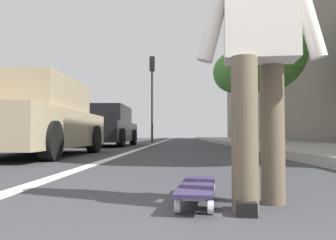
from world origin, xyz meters
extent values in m
plane|color=#38383D|center=(10.00, 0.00, 0.00)|extent=(80.00, 80.00, 0.00)
cube|color=silver|center=(20.00, 1.16, 0.00)|extent=(52.00, 0.16, 0.01)
cube|color=#9E9B93|center=(18.00, -3.43, 0.07)|extent=(52.00, 3.20, 0.14)
cube|color=gray|center=(22.00, -6.16, 4.20)|extent=(40.00, 1.20, 8.41)
cylinder|color=white|center=(1.56, -0.10, 0.04)|extent=(0.07, 0.04, 0.07)
cylinder|color=white|center=(1.54, -0.27, 0.04)|extent=(0.07, 0.04, 0.07)
cylinder|color=white|center=(0.96, -0.04, 0.04)|extent=(0.07, 0.04, 0.07)
cylinder|color=white|center=(0.95, -0.21, 0.04)|extent=(0.07, 0.04, 0.07)
cube|color=silver|center=(1.55, -0.18, 0.08)|extent=(0.07, 0.13, 0.02)
cube|color=silver|center=(0.96, -0.12, 0.08)|extent=(0.07, 0.13, 0.02)
cube|color=#33284C|center=(1.25, -0.15, 0.10)|extent=(0.86, 0.29, 0.02)
cylinder|color=brown|center=(0.99, -0.39, 0.41)|extent=(0.14, 0.14, 0.82)
cylinder|color=brown|center=(1.23, -0.60, 0.41)|extent=(0.14, 0.14, 0.82)
cube|color=black|center=(0.99, -0.39, 0.04)|extent=(0.27, 0.13, 0.07)
cube|color=silver|center=(1.10, -0.50, 1.12)|extent=(0.28, 0.42, 0.60)
cylinder|color=silver|center=(1.13, -0.26, 1.12)|extent=(0.11, 0.24, 0.60)
cylinder|color=silver|center=(1.08, -0.74, 1.12)|extent=(0.11, 0.24, 0.60)
cube|color=tan|center=(5.91, 2.79, 0.52)|extent=(4.39, 1.74, 0.70)
cube|color=tan|center=(5.76, 2.79, 1.17)|extent=(2.42, 1.60, 0.60)
cube|color=#4C606B|center=(6.97, 2.79, 1.17)|extent=(0.04, 1.53, 0.51)
cylinder|color=black|center=(7.27, 3.62, 0.31)|extent=(0.63, 0.22, 0.63)
cylinder|color=black|center=(7.27, 1.97, 0.31)|extent=(0.63, 0.22, 0.63)
cylinder|color=black|center=(4.55, 1.97, 0.31)|extent=(0.63, 0.22, 0.63)
cube|color=black|center=(12.24, 2.74, 0.53)|extent=(4.55, 1.76, 0.70)
cube|color=black|center=(12.09, 2.74, 1.18)|extent=(2.51, 1.60, 0.60)
cube|color=#4C606B|center=(13.34, 2.73, 1.18)|extent=(0.05, 1.51, 0.51)
cylinder|color=black|center=(13.65, 3.54, 0.32)|extent=(0.63, 0.23, 0.63)
cylinder|color=black|center=(13.64, 1.92, 0.32)|extent=(0.63, 0.23, 0.63)
cylinder|color=black|center=(10.84, 3.57, 0.32)|extent=(0.63, 0.23, 0.63)
cylinder|color=black|center=(10.83, 1.94, 0.32)|extent=(0.63, 0.23, 0.63)
cylinder|color=#2D2D2D|center=(18.63, 1.56, 1.97)|extent=(0.12, 0.12, 3.95)
cube|color=black|center=(18.63, 1.56, 4.35)|extent=(0.24, 0.28, 0.80)
sphere|color=#360606|center=(18.76, 1.56, 4.61)|extent=(0.16, 0.16, 0.16)
sphere|color=#392907|center=(18.76, 1.56, 4.35)|extent=(0.16, 0.16, 0.16)
sphere|color=green|center=(18.76, 1.56, 4.09)|extent=(0.16, 0.16, 0.16)
cylinder|color=brown|center=(11.63, -3.03, 1.18)|extent=(0.21, 0.21, 2.35)
sphere|color=#4C8C38|center=(11.63, -3.03, 3.36)|extent=(2.87, 2.87, 2.87)
cylinder|color=brown|center=(19.45, -3.03, 1.58)|extent=(0.26, 0.26, 3.17)
sphere|color=#4C8C38|center=(19.45, -3.03, 3.98)|extent=(2.32, 2.32, 2.32)
camera|label=1|loc=(-0.90, -0.06, 0.40)|focal=38.15mm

